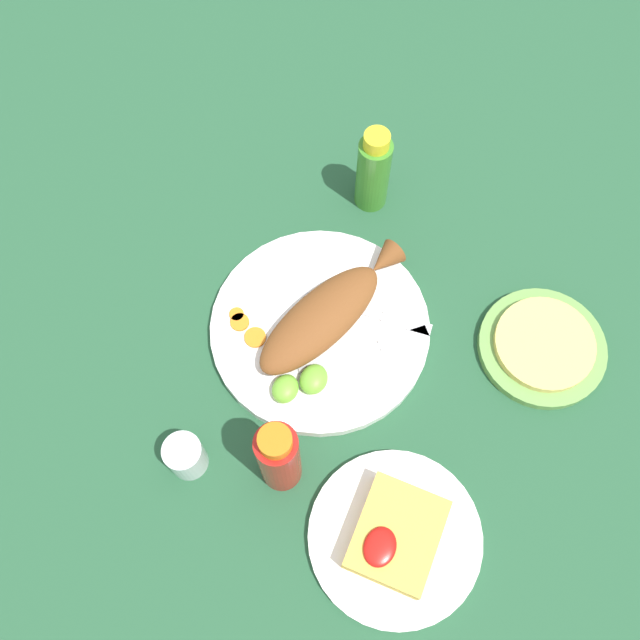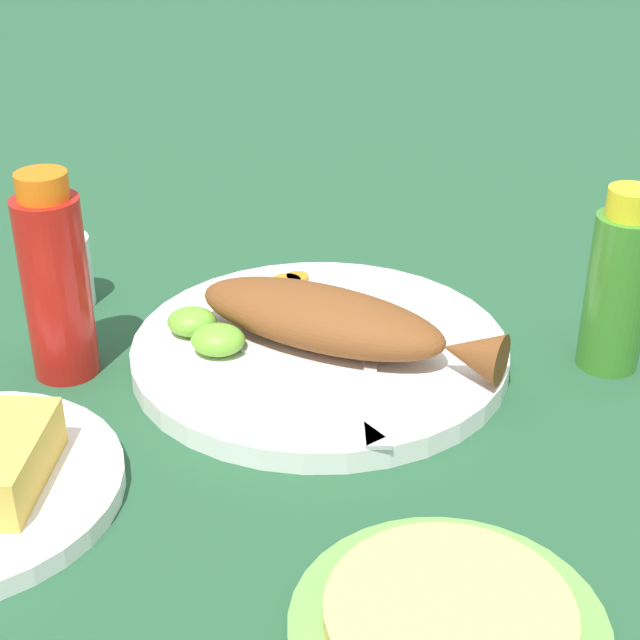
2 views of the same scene
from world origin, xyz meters
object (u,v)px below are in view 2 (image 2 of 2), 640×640
(hot_sauce_bottle_green, at_px, (618,285))
(fork_near, at_px, (372,385))
(salt_cup, at_px, (65,275))
(hot_sauce_bottle_red, at_px, (56,282))
(main_plate, at_px, (320,351))
(tortilla_plate, at_px, (448,632))
(fork_far, at_px, (307,393))
(fried_fish, at_px, (333,321))

(hot_sauce_bottle_green, bearing_deg, fork_near, 22.56)
(salt_cup, bearing_deg, hot_sauce_bottle_red, 106.69)
(main_plate, distance_m, tortilla_plate, 0.31)
(tortilla_plate, bearing_deg, fork_far, -66.00)
(main_plate, bearing_deg, tortilla_plate, 107.31)
(fried_fish, height_order, hot_sauce_bottle_red, hot_sauce_bottle_red)
(salt_cup, distance_m, tortilla_plate, 0.50)
(tortilla_plate, bearing_deg, salt_cup, -49.25)
(main_plate, xyz_separation_m, hot_sauce_bottle_red, (0.20, 0.03, 0.07))
(main_plate, height_order, tortilla_plate, main_plate)
(salt_cup, bearing_deg, main_plate, 159.98)
(main_plate, height_order, fork_far, fork_far)
(main_plate, distance_m, fork_far, 0.08)
(hot_sauce_bottle_green, xyz_separation_m, tortilla_plate, (0.14, 0.31, -0.06))
(main_plate, xyz_separation_m, fork_near, (-0.04, 0.07, 0.01))
(fork_near, xyz_separation_m, fork_far, (0.05, 0.01, 0.00))
(fork_near, bearing_deg, main_plate, -151.27)
(fork_near, distance_m, fork_far, 0.05)
(hot_sauce_bottle_green, xyz_separation_m, salt_cup, (0.47, -0.07, -0.04))
(fried_fish, relative_size, hot_sauce_bottle_red, 1.55)
(main_plate, relative_size, fork_far, 2.05)
(fried_fish, height_order, fork_far, fried_fish)
(main_plate, bearing_deg, salt_cup, -20.02)
(fried_fish, xyz_separation_m, hot_sauce_bottle_green, (-0.22, -0.02, 0.03))
(hot_sauce_bottle_green, height_order, salt_cup, hot_sauce_bottle_green)
(main_plate, height_order, fork_near, fork_near)
(fork_near, height_order, fork_far, same)
(fried_fish, distance_m, hot_sauce_bottle_red, 0.22)
(fork_far, relative_size, salt_cup, 2.32)
(hot_sauce_bottle_red, height_order, hot_sauce_bottle_green, hot_sauce_bottle_red)
(hot_sauce_bottle_green, bearing_deg, salt_cup, -8.83)
(tortilla_plate, bearing_deg, fork_near, -78.18)
(fork_far, relative_size, tortilla_plate, 0.85)
(fork_near, relative_size, tortilla_plate, 1.06)
(fork_far, bearing_deg, fried_fish, 127.78)
(hot_sauce_bottle_green, distance_m, tortilla_plate, 0.34)
(hot_sauce_bottle_red, xyz_separation_m, salt_cup, (0.03, -0.12, -0.05))
(fried_fish, bearing_deg, fork_near, 140.91)
(fork_near, bearing_deg, hot_sauce_bottle_green, 107.45)
(fork_far, bearing_deg, salt_cup, -166.68)
(salt_cup, bearing_deg, tortilla_plate, 130.75)
(hot_sauce_bottle_green, relative_size, tortilla_plate, 0.86)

